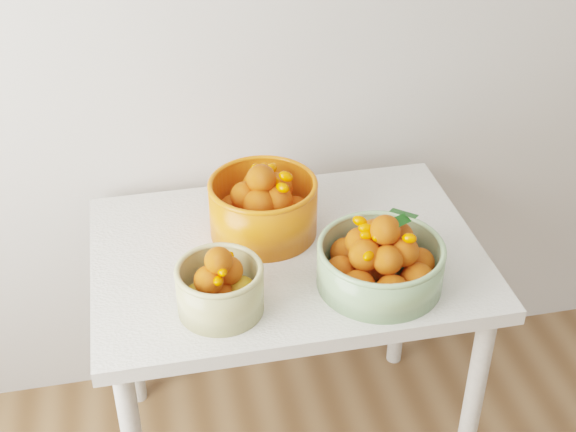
% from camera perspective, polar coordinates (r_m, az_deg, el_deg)
% --- Properties ---
extents(table, '(1.00, 0.70, 0.75)m').
position_cam_1_polar(table, '(2.13, -0.06, -4.51)').
color(table, silver).
rests_on(table, ground).
extents(bowl_cream, '(0.26, 0.26, 0.18)m').
position_cam_1_polar(bowl_cream, '(1.86, -4.88, -5.01)').
color(bowl_cream, tan).
rests_on(bowl_cream, table).
extents(bowl_green, '(0.41, 0.41, 0.20)m').
position_cam_1_polar(bowl_green, '(1.94, 6.60, -3.20)').
color(bowl_green, '#84A875').
rests_on(bowl_green, table).
extents(bowl_orange, '(0.34, 0.34, 0.21)m').
position_cam_1_polar(bowl_orange, '(2.10, -1.78, 0.76)').
color(bowl_orange, '#F05A11').
rests_on(bowl_orange, table).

